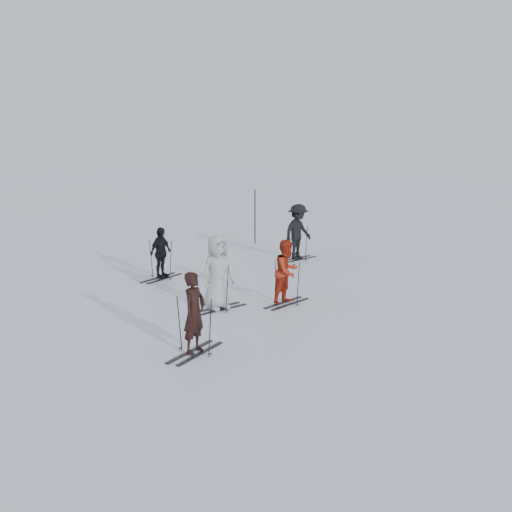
{
  "coord_description": "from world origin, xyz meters",
  "views": [
    {
      "loc": [
        9.06,
        -13.7,
        4.26
      ],
      "look_at": [
        0.0,
        1.0,
        1.0
      ],
      "focal_mm": 45.0,
      "sensor_mm": 36.0,
      "label": 1
    }
  ],
  "objects_px": {
    "skier_uphill_left": "(161,253)",
    "skier_uphill_far": "(298,232)",
    "skier_grey": "(217,273)",
    "piste_marker": "(255,217)",
    "skier_near_dark": "(194,314)",
    "skier_red": "(287,273)"
  },
  "relations": [
    {
      "from": "skier_uphill_left",
      "to": "skier_uphill_far",
      "type": "relative_size",
      "value": 0.8
    },
    {
      "from": "skier_grey",
      "to": "piste_marker",
      "type": "xyz_separation_m",
      "value": [
        -4.41,
        8.9,
        0.17
      ]
    },
    {
      "from": "skier_uphill_far",
      "to": "piste_marker",
      "type": "relative_size",
      "value": 0.88
    },
    {
      "from": "skier_grey",
      "to": "skier_uphill_left",
      "type": "bearing_deg",
      "value": 75.64
    },
    {
      "from": "skier_grey",
      "to": "skier_near_dark",
      "type": "bearing_deg",
      "value": -137.53
    },
    {
      "from": "skier_grey",
      "to": "piste_marker",
      "type": "distance_m",
      "value": 9.93
    },
    {
      "from": "skier_near_dark",
      "to": "piste_marker",
      "type": "bearing_deg",
      "value": 23.02
    },
    {
      "from": "skier_red",
      "to": "piste_marker",
      "type": "relative_size",
      "value": 0.76
    },
    {
      "from": "skier_uphill_far",
      "to": "skier_uphill_left",
      "type": "bearing_deg",
      "value": 168.35
    },
    {
      "from": "skier_uphill_left",
      "to": "skier_uphill_far",
      "type": "distance_m",
      "value": 5.28
    },
    {
      "from": "skier_uphill_far",
      "to": "piste_marker",
      "type": "xyz_separation_m",
      "value": [
        -3.03,
        2.07,
        0.13
      ]
    },
    {
      "from": "skier_uphill_left",
      "to": "skier_uphill_far",
      "type": "height_order",
      "value": "skier_uphill_far"
    },
    {
      "from": "skier_near_dark",
      "to": "piste_marker",
      "type": "distance_m",
      "value": 13.2
    },
    {
      "from": "skier_uphill_far",
      "to": "piste_marker",
      "type": "bearing_deg",
      "value": 67.35
    },
    {
      "from": "skier_grey",
      "to": "skier_uphill_left",
      "type": "relative_size",
      "value": 1.2
    },
    {
      "from": "skier_grey",
      "to": "piste_marker",
      "type": "bearing_deg",
      "value": 41.77
    },
    {
      "from": "skier_red",
      "to": "skier_uphill_left",
      "type": "xyz_separation_m",
      "value": [
        -4.67,
        0.61,
        -0.05
      ]
    },
    {
      "from": "skier_uphill_left",
      "to": "piste_marker",
      "type": "distance_m",
      "value": 6.99
    },
    {
      "from": "skier_uphill_left",
      "to": "skier_grey",
      "type": "bearing_deg",
      "value": -121.35
    },
    {
      "from": "piste_marker",
      "to": "skier_uphill_far",
      "type": "bearing_deg",
      "value": -34.32
    },
    {
      "from": "skier_red",
      "to": "skier_uphill_left",
      "type": "distance_m",
      "value": 4.71
    },
    {
      "from": "skier_uphill_left",
      "to": "piste_marker",
      "type": "relative_size",
      "value": 0.71
    }
  ]
}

